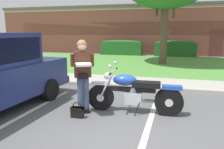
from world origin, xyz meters
The scene contains 12 objects.
ground_plane centered at (0.00, 0.00, 0.00)m, with size 140.00×140.00×0.00m, color #565659.
curb_strip centered at (0.00, 3.31, 0.06)m, with size 60.00×0.20×0.12m, color #ADA89E.
concrete_walk centered at (0.00, 4.16, 0.04)m, with size 60.00×1.50×0.08m, color #ADA89E.
grass_lawn centered at (0.00, 9.15, 0.03)m, with size 60.00×8.48×0.06m, color #518E3D.
stall_stripe_0 centered at (-2.24, 0.20, 0.00)m, with size 0.12×4.40×0.01m, color silver.
stall_stripe_1 centered at (0.59, 0.20, 0.00)m, with size 0.12×4.40×0.01m, color silver.
motorcycle centered at (0.28, 1.17, 0.48)m, with size 2.24×0.82×1.18m.
rider_person centered at (-0.96, 0.88, 1.01)m, with size 0.58×0.67×1.70m.
handbag centered at (-0.98, 0.54, 0.14)m, with size 0.28×0.13×0.36m.
hedge_left centered at (-2.71, 13.41, 0.65)m, with size 3.33×0.90×1.24m.
hedge_center_left centered at (1.48, 13.41, 0.65)m, with size 3.05×0.90×1.24m.
brick_building centered at (-0.89, 19.61, 2.07)m, with size 27.31×10.69×4.13m.
Camera 1 is at (0.89, -3.60, 1.88)m, focal length 34.17 mm.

